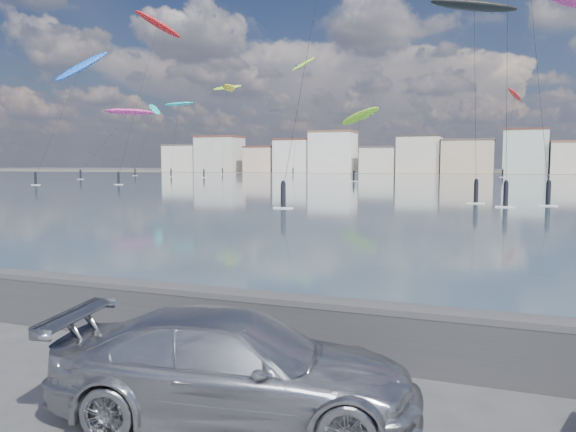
{
  "coord_description": "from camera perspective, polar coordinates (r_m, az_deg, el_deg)",
  "views": [
    {
      "loc": [
        4.69,
        -5.67,
        3.17
      ],
      "look_at": [
        1.0,
        4.0,
        2.2
      ],
      "focal_mm": 35.0,
      "sensor_mm": 36.0,
      "label": 1
    }
  ],
  "objects": [
    {
      "name": "kitesurfer_15",
      "position": [
        146.71,
        -11.06,
        10.98
      ],
      "size": [
        8.12,
        9.86,
        18.83
      ],
      "color": "#19BFBF",
      "rests_on": "ground"
    },
    {
      "name": "kitesurfer_11",
      "position": [
        115.78,
        7.3,
        9.95
      ],
      "size": [
        9.25,
        16.16,
        15.13
      ],
      "color": "#8CD826",
      "rests_on": "ground"
    },
    {
      "name": "kitesurfer_17",
      "position": [
        130.01,
        -15.81,
        10.1
      ],
      "size": [
        10.31,
        17.73,
        15.44
      ],
      "color": "#E5338C",
      "rests_on": "ground"
    },
    {
      "name": "far_shore_strip",
      "position": [
        205.75,
        19.66,
        4.15
      ],
      "size": [
        500.0,
        60.0,
        0.0
      ],
      "primitive_type": "cube",
      "color": "#4C473D",
      "rests_on": "ground"
    },
    {
      "name": "kitesurfer_12",
      "position": [
        177.52,
        1.56,
        15.04
      ],
      "size": [
        7.78,
        13.63,
        36.28
      ],
      "color": "#8CD826",
      "rests_on": "ground"
    },
    {
      "name": "car_silver",
      "position": [
        7.21,
        -5.36,
        -15.04
      ],
      "size": [
        4.83,
        2.7,
        1.32
      ],
      "primitive_type": "imported",
      "rotation": [
        0.0,
        0.0,
        1.77
      ],
      "color": "#A7A8AD",
      "rests_on": "ground"
    },
    {
      "name": "ground",
      "position": [
        8.01,
        -18.08,
        -18.22
      ],
      "size": [
        700.0,
        700.0,
        0.0
      ],
      "primitive_type": "plane",
      "color": "#333335",
      "rests_on": "ground"
    },
    {
      "name": "seawall",
      "position": [
        9.94,
        -8.21,
        -9.8
      ],
      "size": [
        400.0,
        0.36,
        1.08
      ],
      "color": "#28282B",
      "rests_on": "ground"
    },
    {
      "name": "kitesurfer_5",
      "position": [
        54.97,
        18.39,
        19.3
      ],
      "size": [
        8.08,
        9.19,
        17.76
      ],
      "color": "black",
      "rests_on": "ground"
    },
    {
      "name": "far_buildings",
      "position": [
        191.72,
        20.01,
        5.87
      ],
      "size": [
        240.79,
        13.26,
        14.6
      ],
      "color": "beige",
      "rests_on": "ground"
    },
    {
      "name": "kitesurfer_3",
      "position": [
        100.57,
        -20.28,
        13.97
      ],
      "size": [
        8.88,
        14.61,
        22.41
      ],
      "color": "blue",
      "rests_on": "ground"
    },
    {
      "name": "kitesurfer_14",
      "position": [
        147.17,
        22.04,
        11.19
      ],
      "size": [
        5.15,
        10.4,
        21.46
      ],
      "color": "red",
      "rests_on": "ground"
    },
    {
      "name": "kitesurfer_7",
      "position": [
        165.82,
        -13.44,
        10.41
      ],
      "size": [
        7.91,
        16.83,
        20.73
      ],
      "color": "#19BFBF",
      "rests_on": "ground"
    },
    {
      "name": "kitesurfer_0",
      "position": [
        179.67,
        -6.2,
        12.73
      ],
      "size": [
        9.53,
        10.41,
        28.17
      ],
      "color": "#8CD826",
      "rests_on": "ground"
    },
    {
      "name": "kitesurfer_1",
      "position": [
        145.41,
        -6.05,
        12.75
      ],
      "size": [
        6.91,
        21.18,
        22.93
      ],
      "color": "yellow",
      "rests_on": "ground"
    },
    {
      "name": "kitesurfer_2",
      "position": [
        102.54,
        -13.11,
        18.22
      ],
      "size": [
        7.76,
        16.75,
        29.23
      ],
      "color": "red",
      "rests_on": "ground"
    },
    {
      "name": "bay_water",
      "position": [
        97.33,
        18.17,
        3.21
      ],
      "size": [
        500.0,
        177.0,
        0.0
      ],
      "primitive_type": "cube",
      "color": "#344C5D",
      "rests_on": "ground"
    }
  ]
}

